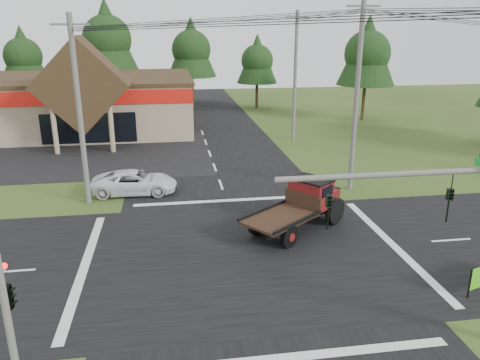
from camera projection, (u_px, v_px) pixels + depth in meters
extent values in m
plane|color=#304518|center=(246.00, 255.00, 21.01)|extent=(120.00, 120.00, 0.00)
cube|color=black|center=(246.00, 255.00, 21.00)|extent=(12.00, 120.00, 0.02)
cube|color=black|center=(246.00, 255.00, 21.00)|extent=(120.00, 12.00, 0.02)
cube|color=black|center=(32.00, 157.00, 36.85)|extent=(28.00, 14.00, 0.02)
cube|color=tan|center=(37.00, 105.00, 46.13)|extent=(30.00, 15.00, 5.00)
cube|color=#382517|center=(33.00, 78.00, 45.34)|extent=(30.40, 15.40, 0.30)
cube|color=#A8140C|center=(11.00, 100.00, 38.54)|extent=(30.00, 0.12, 1.20)
cube|color=#382517|center=(82.00, 85.00, 38.13)|extent=(7.78, 4.00, 7.78)
cylinder|color=tan|center=(55.00, 130.00, 37.24)|extent=(0.40, 0.40, 4.00)
cylinder|color=tan|center=(111.00, 128.00, 37.88)|extent=(0.40, 0.40, 4.00)
cube|color=black|center=(89.00, 128.00, 40.23)|extent=(8.00, 0.08, 2.60)
cylinder|color=#595651|center=(420.00, 173.00, 12.60)|extent=(8.00, 0.16, 0.16)
imported|color=black|center=(449.00, 206.00, 13.05)|extent=(0.16, 0.20, 1.00)
imported|color=black|center=(329.00, 213.00, 12.55)|extent=(0.16, 0.20, 1.00)
cylinder|color=#595651|center=(10.00, 331.00, 12.20)|extent=(0.20, 0.20, 4.40)
imported|color=black|center=(3.00, 276.00, 11.92)|extent=(0.53, 2.48, 1.00)
sphere|color=#FF0C0C|center=(4.00, 266.00, 12.00)|extent=(0.18, 0.18, 0.18)
cylinder|color=#595651|center=(80.00, 113.00, 25.75)|extent=(0.30, 0.30, 10.50)
cube|color=#595651|center=(70.00, 24.00, 24.31)|extent=(2.00, 0.12, 0.12)
cylinder|color=#595651|center=(356.00, 98.00, 27.89)|extent=(0.30, 0.30, 11.50)
cube|color=#595651|center=(364.00, 6.00, 26.29)|extent=(2.00, 0.12, 0.12)
cylinder|color=#595651|center=(295.00, 77.00, 41.10)|extent=(0.30, 0.30, 11.20)
cube|color=#595651|center=(297.00, 17.00, 39.54)|extent=(2.00, 0.12, 0.12)
cylinder|color=#332316|center=(29.00, 96.00, 57.07)|extent=(0.36, 0.36, 3.50)
cone|color=black|center=(23.00, 54.00, 55.50)|extent=(5.60, 5.60, 6.60)
sphere|color=black|center=(23.00, 56.00, 55.59)|extent=(4.40, 4.40, 4.40)
cylinder|color=#332316|center=(111.00, 92.00, 57.40)|extent=(0.36, 0.36, 4.55)
cone|color=black|center=(107.00, 36.00, 55.36)|extent=(7.28, 7.28, 8.58)
sphere|color=black|center=(107.00, 39.00, 55.48)|extent=(5.72, 5.72, 5.72)
cylinder|color=#332316|center=(193.00, 92.00, 59.88)|extent=(0.36, 0.36, 3.85)
cone|color=black|center=(191.00, 47.00, 58.16)|extent=(6.16, 6.16, 7.26)
sphere|color=black|center=(191.00, 50.00, 58.26)|extent=(4.84, 4.84, 4.84)
cylinder|color=#332316|center=(257.00, 95.00, 59.26)|extent=(0.36, 0.36, 3.15)
cone|color=black|center=(257.00, 58.00, 57.85)|extent=(5.04, 5.04, 5.94)
sphere|color=black|center=(257.00, 61.00, 57.93)|extent=(3.96, 3.96, 3.96)
cylinder|color=#332316|center=(363.00, 103.00, 51.19)|extent=(0.36, 0.36, 3.85)
cone|color=black|center=(368.00, 50.00, 49.47)|extent=(6.16, 6.16, 7.26)
sphere|color=black|center=(367.00, 53.00, 49.57)|extent=(4.84, 4.84, 4.84)
imported|color=white|center=(135.00, 182.00, 28.69)|extent=(5.21, 2.57, 1.42)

